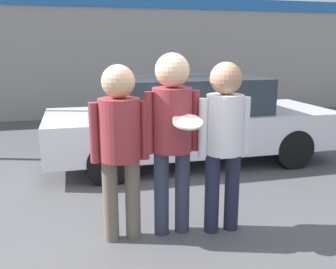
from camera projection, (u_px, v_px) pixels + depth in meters
The scene contains 7 objects.
ground_plane at pixel (139, 244), 3.66m from camera, with size 56.00×56.00×0.00m, color #4C4C4F.
storefront_building at pixel (91, 57), 9.93m from camera, with size 24.00×0.22×3.19m.
person_left at pixel (120, 137), 3.55m from camera, with size 0.57×0.40×1.73m.
person_middle_with_frisbee at pixel (172, 127), 3.66m from camera, with size 0.56×0.61×1.83m.
person_right at pixel (224, 133), 3.72m from camera, with size 0.54×0.37×1.75m.
parked_car_near at pixel (190, 120), 6.21m from camera, with size 4.68×1.77×1.41m.
shrub at pixel (192, 101), 10.22m from camera, with size 0.91×0.91×0.91m.
Camera 1 is at (-0.55, -3.28, 1.88)m, focal length 40.00 mm.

